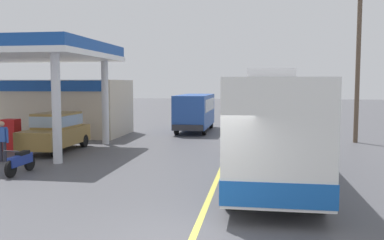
{
  "coord_description": "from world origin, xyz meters",
  "views": [
    {
      "loc": [
        1.26,
        -7.88,
        3.18
      ],
      "look_at": [
        -1.5,
        10.0,
        1.6
      ],
      "focal_mm": 39.01,
      "sensor_mm": 36.0,
      "label": 1
    }
  ],
  "objects": [
    {
      "name": "car_at_pump",
      "position": [
        -8.02,
        10.37,
        1.01
      ],
      "size": [
        1.7,
        4.2,
        1.82
      ],
      "color": "olive",
      "rests_on": "ground"
    },
    {
      "name": "minibus_opposing_lane",
      "position": [
        -2.79,
        19.66,
        1.47
      ],
      "size": [
        2.04,
        6.13,
        2.44
      ],
      "color": "#264C9E",
      "rests_on": "ground"
    },
    {
      "name": "lane_divider_stripe",
      "position": [
        0.0,
        15.0,
        0.0
      ],
      "size": [
        0.16,
        50.0,
        0.01
      ],
      "primitive_type": "cube",
      "color": "#D8CC4C",
      "rests_on": "ground"
    },
    {
      "name": "ground",
      "position": [
        0.0,
        20.0,
        0.0
      ],
      "size": [
        120.0,
        120.0,
        0.0
      ],
      "primitive_type": "plane",
      "color": "#4C4C51"
    },
    {
      "name": "gas_station_roadside",
      "position": [
        -10.27,
        14.49,
        2.63
      ],
      "size": [
        9.1,
        11.95,
        5.1
      ],
      "color": "#194799",
      "rests_on": "ground"
    },
    {
      "name": "motorcycle_parked_forecourt",
      "position": [
        -6.94,
        5.54,
        0.44
      ],
      "size": [
        0.55,
        1.8,
        0.92
      ],
      "color": "black",
      "rests_on": "ground"
    },
    {
      "name": "pedestrian_near_pump",
      "position": [
        -8.96,
        7.57,
        0.93
      ],
      "size": [
        0.55,
        0.22,
        1.66
      ],
      "color": "#33333F",
      "rests_on": "ground"
    },
    {
      "name": "utility_pole_roadside",
      "position": [
        6.6,
        15.6,
        4.68
      ],
      "size": [
        1.8,
        0.24,
        9.0
      ],
      "color": "brown",
      "rests_on": "ground"
    },
    {
      "name": "coach_bus_main",
      "position": [
        1.75,
        6.59,
        1.72
      ],
      "size": [
        2.6,
        11.04,
        3.69
      ],
      "color": "white",
      "rests_on": "ground"
    }
  ]
}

